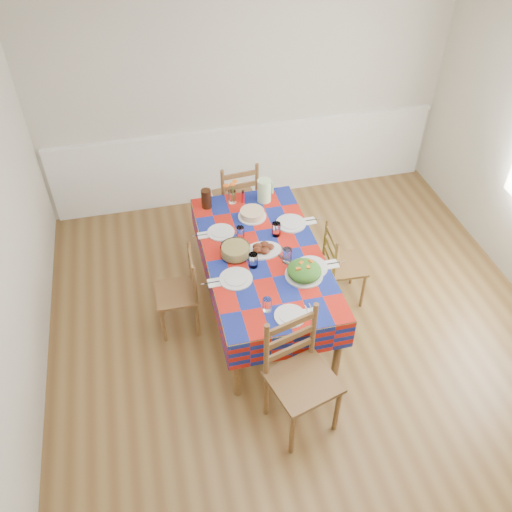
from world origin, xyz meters
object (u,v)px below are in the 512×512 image
at_px(meat_platter, 263,249).
at_px(green_pitcher, 264,191).
at_px(chair_far, 237,200).
at_px(chair_right, 341,265).
at_px(tea_pitcher, 206,199).
at_px(chair_left, 181,292).
at_px(dining_table, 263,260).
at_px(chair_near, 300,377).

height_order(meat_platter, green_pitcher, green_pitcher).
xyz_separation_m(chair_far, chair_right, (0.74, -1.17, -0.05)).
bearing_deg(chair_right, tea_pitcher, 58.45).
height_order(tea_pitcher, chair_left, tea_pitcher).
distance_m(dining_table, chair_far, 1.19).
bearing_deg(chair_near, chair_right, 41.39).
relative_size(tea_pitcher, chair_far, 0.20).
bearing_deg(meat_platter, chair_left, -178.34).
xyz_separation_m(dining_table, green_pitcher, (0.19, 0.75, 0.19)).
height_order(dining_table, meat_platter, meat_platter).
relative_size(meat_platter, chair_right, 0.39).
bearing_deg(meat_platter, chair_near, -90.69).
bearing_deg(meat_platter, chair_right, -1.43).
relative_size(meat_platter, tea_pitcher, 1.71).
bearing_deg(chair_right, dining_table, 93.29).
height_order(green_pitcher, chair_right, green_pitcher).
bearing_deg(meat_platter, green_pitcher, 75.12).
bearing_deg(chair_right, chair_left, 93.24).
relative_size(meat_platter, green_pitcher, 1.43).
relative_size(chair_near, chair_left, 1.24).
bearing_deg(meat_platter, tea_pitcher, 116.01).
distance_m(meat_platter, chair_near, 1.21).
relative_size(meat_platter, chair_far, 0.35).
distance_m(tea_pitcher, chair_right, 1.41).
relative_size(chair_near, chair_far, 1.11).
height_order(dining_table, tea_pitcher, tea_pitcher).
xyz_separation_m(green_pitcher, chair_far, (-0.19, 0.43, -0.37)).
xyz_separation_m(tea_pitcher, chair_left, (-0.38, -0.77, -0.41)).
bearing_deg(dining_table, tea_pitcher, 115.32).
xyz_separation_m(meat_platter, chair_left, (-0.75, -0.02, -0.34)).
bearing_deg(chair_right, green_pitcher, 39.69).
xyz_separation_m(chair_near, chair_right, (0.76, 1.17, -0.10)).
relative_size(green_pitcher, chair_near, 0.22).
relative_size(green_pitcher, chair_right, 0.27).
bearing_deg(chair_near, green_pitcher, 68.17).
xyz_separation_m(dining_table, chair_left, (-0.75, -0.00, -0.23)).
bearing_deg(dining_table, chair_near, -90.64).
distance_m(dining_table, meat_platter, 0.11).
xyz_separation_m(tea_pitcher, chair_far, (0.37, 0.40, -0.36)).
distance_m(green_pitcher, chair_far, 0.60).
bearing_deg(tea_pitcher, chair_near, -79.73).
relative_size(tea_pitcher, chair_right, 0.23).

